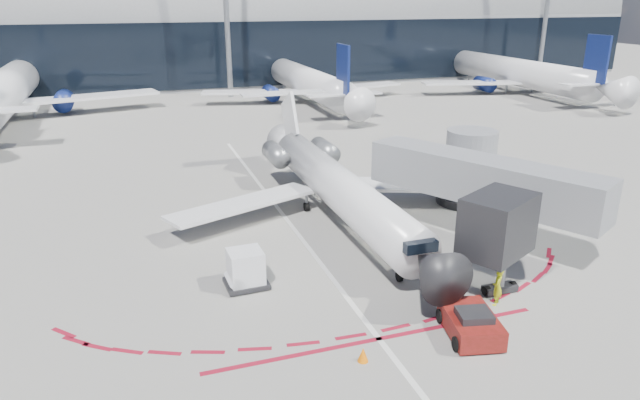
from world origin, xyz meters
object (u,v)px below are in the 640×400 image
object	(u,v)px
pushback_tug	(471,323)
uld_container	(246,269)
regional_jet	(333,182)
ramp_worker	(497,287)

from	to	relation	value
pushback_tug	uld_container	size ratio (longest dim) A/B	2.41
regional_jet	ramp_worker	bearing A→B (deg)	-76.29
regional_jet	ramp_worker	size ratio (longest dim) A/B	14.74
pushback_tug	uld_container	xyz separation A→B (m)	(-7.60, 6.84, 0.36)
regional_jet	pushback_tug	size ratio (longest dim) A/B	5.30
pushback_tug	ramp_worker	xyz separation A→B (m)	(2.42, 1.73, 0.32)
uld_container	pushback_tug	bearing A→B (deg)	-44.03
ramp_worker	uld_container	world-z (taller)	uld_container
uld_container	ramp_worker	bearing A→B (deg)	-29.09
ramp_worker	uld_container	xyz separation A→B (m)	(-10.02, 5.12, 0.04)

